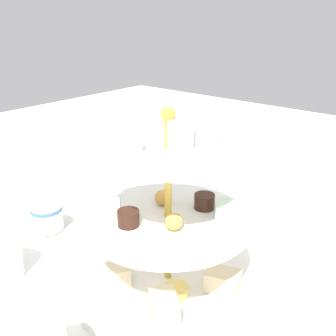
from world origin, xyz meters
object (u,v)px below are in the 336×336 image
(water_glass_short_left, at_px, (0,258))
(butter_knife_right, at_px, (144,196))
(teacup_with_saucer, at_px, (47,220))
(tiered_serving_stand, at_px, (168,235))
(water_glass_tall_right, at_px, (281,198))

(water_glass_short_left, distance_m, butter_knife_right, 0.35)
(water_glass_short_left, bearing_deg, teacup_with_saucer, 116.43)
(water_glass_short_left, relative_size, teacup_with_saucer, 0.73)
(butter_knife_right, bearing_deg, tiered_serving_stand, 81.81)
(water_glass_tall_right, bearing_deg, tiered_serving_stand, -102.83)
(tiered_serving_stand, xyz_separation_m, teacup_with_saucer, (-0.27, -0.03, -0.06))
(tiered_serving_stand, relative_size, teacup_with_saucer, 3.20)
(tiered_serving_stand, distance_m, water_glass_short_left, 0.26)
(water_glass_tall_right, height_order, water_glass_short_left, water_glass_tall_right)
(water_glass_tall_right, xyz_separation_m, butter_knife_right, (-0.29, -0.05, -0.06))
(tiered_serving_stand, distance_m, butter_knife_right, 0.32)
(water_glass_short_left, height_order, teacup_with_saucer, water_glass_short_left)
(tiered_serving_stand, xyz_separation_m, water_glass_short_left, (-0.20, -0.15, -0.05))
(water_glass_short_left, xyz_separation_m, butter_knife_right, (-0.03, 0.35, -0.03))
(tiered_serving_stand, relative_size, butter_knife_right, 1.70)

